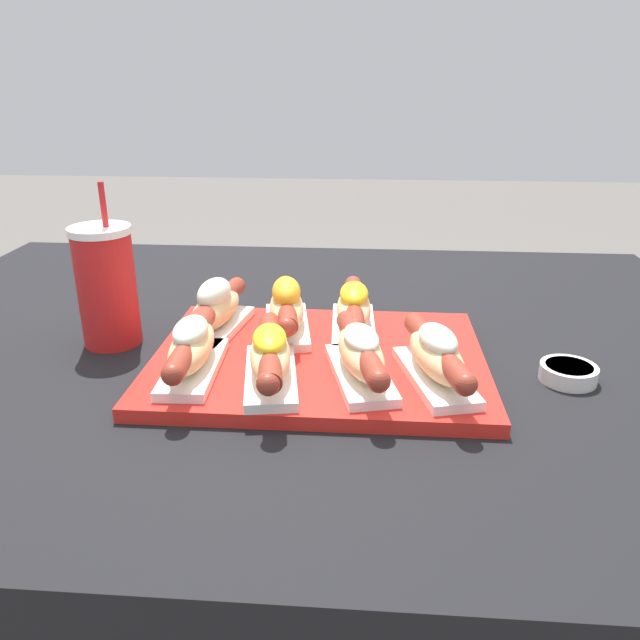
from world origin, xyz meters
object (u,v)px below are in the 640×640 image
serving_tray (319,360)px  hot_dog_3 (437,356)px  sauce_bowl (568,372)px  hot_dog_2 (361,354)px  hot_dog_1 (270,356)px  hot_dog_0 (192,347)px  hot_dog_5 (287,307)px  hot_dog_6 (354,309)px  drink_cup (107,286)px  hot_dog_4 (215,309)px

serving_tray → hot_dog_3: bearing=-25.1°
serving_tray → sauce_bowl: sauce_bowl is taller
hot_dog_2 → hot_dog_1: bearing=-172.2°
hot_dog_0 → hot_dog_2: size_ratio=1.02×
hot_dog_2 → hot_dog_3: (0.09, -0.00, 0.00)m
hot_dog_0 → sauce_bowl: (0.47, 0.05, -0.04)m
hot_dog_3 → hot_dog_5: bearing=143.8°
hot_dog_1 → hot_dog_2: 0.11m
hot_dog_0 → sauce_bowl: hot_dog_0 is taller
hot_dog_0 → hot_dog_6: size_ratio=1.00×
hot_dog_0 → serving_tray: bearing=23.6°
hot_dog_0 → drink_cup: 0.20m
hot_dog_2 → drink_cup: (-0.36, 0.12, 0.04)m
hot_dog_5 → sauce_bowl: (0.37, -0.09, -0.04)m
hot_dog_3 → hot_dog_6: bearing=124.2°
sauce_bowl → hot_dog_5: bearing=165.7°
drink_cup → hot_dog_4: bearing=2.9°
hot_dog_5 → hot_dog_6: hot_dog_5 is taller
hot_dog_2 → drink_cup: bearing=161.1°
hot_dog_1 → hot_dog_5: (-0.00, 0.16, 0.00)m
hot_dog_1 → hot_dog_2: hot_dog_1 is taller
hot_dog_2 → hot_dog_4: hot_dog_4 is taller
hot_dog_2 → hot_dog_3: 0.09m
serving_tray → hot_dog_5: (-0.05, 0.08, 0.04)m
hot_dog_1 → drink_cup: (-0.25, 0.14, 0.03)m
serving_tray → drink_cup: bearing=169.6°
sauce_bowl → drink_cup: bearing=173.2°
hot_dog_6 → sauce_bowl: hot_dog_6 is taller
hot_dog_5 → hot_dog_3: bearing=-36.2°
hot_dog_2 → hot_dog_6: hot_dog_6 is taller
hot_dog_3 → sauce_bowl: (0.17, 0.05, -0.04)m
hot_dog_3 → sauce_bowl: 0.18m
hot_dog_3 → hot_dog_1: bearing=-176.1°
hot_dog_5 → drink_cup: drink_cup is taller
hot_dog_0 → hot_dog_2: (0.21, -0.00, -0.00)m
hot_dog_4 → sauce_bowl: 0.48m
sauce_bowl → hot_dog_4: bearing=170.2°
hot_dog_1 → hot_dog_6: (0.10, 0.16, 0.00)m
serving_tray → hot_dog_3: 0.17m
hot_dog_0 → hot_dog_3: size_ratio=1.03×
serving_tray → drink_cup: (-0.30, 0.06, 0.08)m
hot_dog_2 → hot_dog_5: hot_dog_5 is taller
hot_dog_6 → serving_tray: bearing=-118.0°
sauce_bowl → hot_dog_2: bearing=-169.5°
hot_dog_0 → hot_dog_6: 0.24m
hot_dog_3 → hot_dog_4: size_ratio=0.98×
hot_dog_0 → hot_dog_1: bearing=-9.0°
serving_tray → hot_dog_3: size_ratio=2.21×
hot_dog_0 → drink_cup: (-0.15, 0.12, 0.03)m
hot_dog_2 → sauce_bowl: hot_dog_2 is taller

